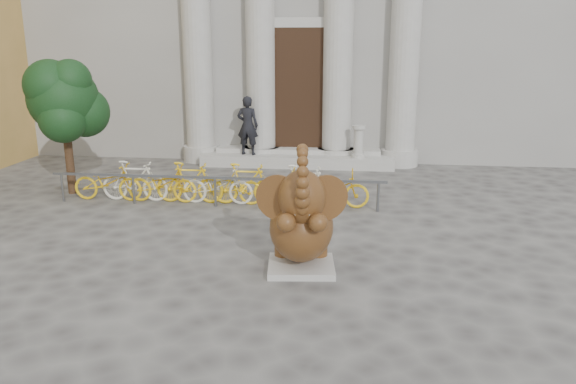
# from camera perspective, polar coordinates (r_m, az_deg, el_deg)

# --- Properties ---
(ground) EXTENTS (80.00, 80.00, 0.00)m
(ground) POSITION_cam_1_polar(r_m,az_deg,el_deg) (8.89, -5.05, -10.21)
(ground) COLOR #474442
(ground) RESTS_ON ground
(entrance_steps) EXTENTS (6.00, 1.20, 0.36)m
(entrance_steps) POSITION_cam_1_polar(r_m,az_deg,el_deg) (17.72, 0.94, 3.30)
(entrance_steps) COLOR #A8A59E
(entrance_steps) RESTS_ON ground
(elephant_statue) EXTENTS (1.50, 1.71, 2.24)m
(elephant_statue) POSITION_cam_1_polar(r_m,az_deg,el_deg) (9.40, 1.38, -3.37)
(elephant_statue) COLOR #A8A59E
(elephant_statue) RESTS_ON ground
(bike_rack) EXTENTS (8.00, 0.53, 1.00)m
(bike_rack) POSITION_cam_1_polar(r_m,az_deg,el_deg) (13.53, -7.17, 0.88)
(bike_rack) COLOR slate
(bike_rack) RESTS_ON ground
(tree) EXTENTS (1.95, 1.78, 3.39)m
(tree) POSITION_cam_1_polar(r_m,az_deg,el_deg) (15.08, -21.77, 8.57)
(tree) COLOR #332114
(tree) RESTS_ON ground
(pedestrian) EXTENTS (0.70, 0.49, 1.82)m
(pedestrian) POSITION_cam_1_polar(r_m,az_deg,el_deg) (17.53, -4.12, 6.75)
(pedestrian) COLOR black
(pedestrian) RESTS_ON entrance_steps
(balustrade_post) EXTENTS (0.40, 0.40, 0.98)m
(balustrade_post) POSITION_cam_1_polar(r_m,az_deg,el_deg) (17.23, 7.16, 4.98)
(balustrade_post) COLOR #A8A59E
(balustrade_post) RESTS_ON entrance_steps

